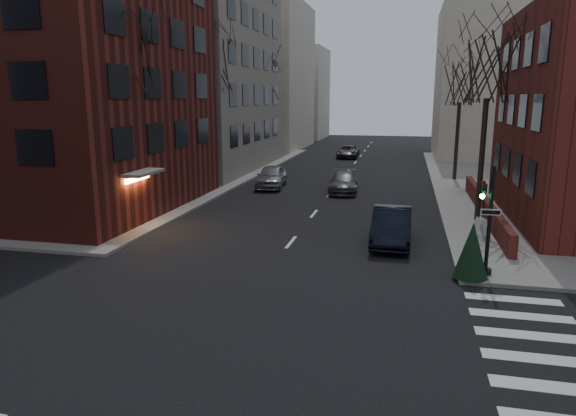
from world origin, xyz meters
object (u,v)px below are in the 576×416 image
Objects in this scene: car_lane_far at (348,152)px; streetlamp_near at (203,132)px; sandwich_board at (481,228)px; streetlamp_far at (277,119)px; traffic_signal at (487,227)px; tree_left_a at (128,57)px; evergreen_shrub at (472,250)px; tree_right_a at (489,66)px; parked_sedan at (392,226)px; tree_left_b at (214,63)px; car_lane_silver at (271,176)px; car_lane_gray at (343,182)px; tree_right_b at (461,83)px; tree_left_c at (266,81)px.

streetlamp_near is at bearing -106.87° from car_lane_far.
streetlamp_far is at bearing 106.01° from sandwich_board.
sandwich_board is at bearing 84.14° from traffic_signal.
tree_left_a is at bearing -104.00° from car_lane_far.
traffic_signal is at bearing -63.94° from streetlamp_far.
sandwich_board is 5.63m from evergreen_shrub.
tree_left_a is 9.07m from streetlamp_near.
traffic_signal is at bearing -95.47° from tree_right_a.
streetlamp_near is at bearing 144.33° from parked_sedan.
tree_left_b is 19.35m from tree_right_a.
tree_right_a is 2.05× the size of car_lane_silver.
parked_sedan is at bearing 131.75° from traffic_signal.
car_lane_far is 2.35× the size of evergreen_shrub.
tree_right_a is 13.02m from car_lane_gray.
streetlamp_far is at bearing 113.24° from car_lane_gray.
tree_left_a reaches higher than tree_right_a.
tree_left_b reaches higher than streetlamp_far.
sandwich_board is (9.65, -32.12, -0.03)m from car_lane_far.
tree_left_a reaches higher than sandwich_board.
tree_left_b is at bearing -92.15° from streetlamp_far.
tree_left_b is 22.58m from sandwich_board.
tree_left_a is 14.80m from car_lane_silver.
car_lane_far is at bearing 125.29° from tree_right_b.
tree_left_a is 18.61m from evergreen_shrub.
sandwich_board is at bearing 15.90° from parked_sedan.
tree_left_a is 12.01m from tree_left_b.
streetlamp_near is 1.31× the size of car_lane_far.
car_lane_gray is 0.99× the size of car_lane_far.
sandwich_board is at bearing -91.11° from tree_right_b.
parked_sedan is at bearing -178.91° from sandwich_board.
car_lane_gray is (5.40, -0.76, -0.12)m from car_lane_silver.
car_lane_silver is at bearing -0.72° from tree_left_b.
car_lane_silver is at bearing -155.69° from tree_right_b.
parked_sedan is at bearing -35.75° from streetlamp_near.
car_lane_far is 33.54m from sandwich_board.
tree_right_b is 20.01m from streetlamp_far.
parked_sedan is (-4.33, -5.12, -7.22)m from tree_right_a.
tree_left_c is 4.78× the size of evergreen_shrub.
tree_right_a is 17.87m from streetlamp_near.
tree_left_a is at bearing -90.00° from tree_left_c.
tree_left_b is 2.27× the size of car_lane_gray.
car_lane_gray reaches higher than car_lane_far.
streetlamp_near is 10.19m from car_lane_gray.
traffic_signal is 1.04m from evergreen_shrub.
car_lane_gray is at bearing 138.05° from tree_right_a.
tree_left_a is 2.16× the size of car_lane_silver.
car_lane_gray is (9.00, -16.81, -3.55)m from streetlamp_far.
streetlamp_far is (0.00, 20.00, 0.00)m from streetlamp_near.
tree_left_a is at bearing 163.35° from traffic_signal.
traffic_signal is 4.08× the size of sandwich_board.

